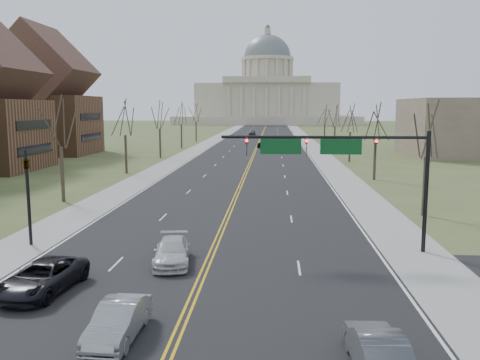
# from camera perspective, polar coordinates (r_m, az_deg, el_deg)

# --- Properties ---
(ground) EXTENTS (600.00, 600.00, 0.00)m
(ground) POSITION_cam_1_polar(r_m,az_deg,el_deg) (18.82, -8.02, -18.91)
(ground) COLOR #46542A
(ground) RESTS_ON ground
(road) EXTENTS (20.00, 380.00, 0.01)m
(road) POSITION_cam_1_polar(r_m,az_deg,el_deg) (126.72, 2.17, 4.35)
(road) COLOR black
(road) RESTS_ON ground
(cross_road) EXTENTS (120.00, 14.00, 0.01)m
(cross_road) POSITION_cam_1_polar(r_m,az_deg,el_deg) (24.22, -5.07, -12.49)
(cross_road) COLOR black
(cross_road) RESTS_ON ground
(sidewalk_left) EXTENTS (4.00, 380.00, 0.03)m
(sidewalk_left) POSITION_cam_1_polar(r_m,az_deg,el_deg) (127.62, -3.24, 4.37)
(sidewalk_left) COLOR gray
(sidewalk_left) RESTS_ON ground
(sidewalk_right) EXTENTS (4.00, 380.00, 0.03)m
(sidewalk_right) POSITION_cam_1_polar(r_m,az_deg,el_deg) (126.95, 7.60, 4.29)
(sidewalk_right) COLOR gray
(sidewalk_right) RESTS_ON ground
(center_line) EXTENTS (0.42, 380.00, 0.01)m
(center_line) POSITION_cam_1_polar(r_m,az_deg,el_deg) (126.72, 2.17, 4.35)
(center_line) COLOR gold
(center_line) RESTS_ON road
(edge_line_left) EXTENTS (0.15, 380.00, 0.01)m
(edge_line_left) POSITION_cam_1_polar(r_m,az_deg,el_deg) (127.37, -2.26, 4.37)
(edge_line_left) COLOR silver
(edge_line_left) RESTS_ON road
(edge_line_right) EXTENTS (0.15, 380.00, 0.01)m
(edge_line_right) POSITION_cam_1_polar(r_m,az_deg,el_deg) (126.82, 6.61, 4.31)
(edge_line_right) COLOR silver
(edge_line_right) RESTS_ON road
(capitol) EXTENTS (90.00, 60.00, 50.00)m
(capitol) POSITION_cam_1_polar(r_m,az_deg,el_deg) (266.37, 3.06, 9.43)
(capitol) COLOR beige
(capitol) RESTS_ON ground
(signal_mast) EXTENTS (12.12, 0.44, 7.20)m
(signal_mast) POSITION_cam_1_polar(r_m,az_deg,el_deg) (30.26, 11.13, 2.76)
(signal_mast) COLOR black
(signal_mast) RESTS_ON ground
(signal_left) EXTENTS (0.32, 0.36, 6.00)m
(signal_left) POSITION_cam_1_polar(r_m,az_deg,el_deg) (33.81, -22.74, -0.66)
(signal_left) COLOR black
(signal_left) RESTS_ON ground
(tree_r_0) EXTENTS (3.74, 3.74, 8.50)m
(tree_r_0) POSITION_cam_1_polar(r_m,az_deg,el_deg) (42.15, 20.30, 4.98)
(tree_r_0) COLOR #32251D
(tree_r_0) RESTS_ON ground
(tree_l_0) EXTENTS (3.96, 3.96, 9.00)m
(tree_l_0) POSITION_cam_1_polar(r_m,az_deg,el_deg) (48.33, -19.57, 5.83)
(tree_l_0) COLOR #32251D
(tree_l_0) RESTS_ON ground
(tree_r_1) EXTENTS (3.74, 3.74, 8.50)m
(tree_r_1) POSITION_cam_1_polar(r_m,az_deg,el_deg) (61.58, 15.04, 6.07)
(tree_r_1) COLOR #32251D
(tree_r_1) RESTS_ON ground
(tree_l_1) EXTENTS (3.96, 3.96, 9.00)m
(tree_l_1) POSITION_cam_1_polar(r_m,az_deg,el_deg) (67.16, -12.80, 6.64)
(tree_l_1) COLOR #32251D
(tree_l_1) RESTS_ON ground
(tree_r_2) EXTENTS (3.74, 3.74, 8.50)m
(tree_r_2) POSITION_cam_1_polar(r_m,az_deg,el_deg) (81.28, 12.30, 6.62)
(tree_r_2) COLOR #32251D
(tree_r_2) RESTS_ON ground
(tree_l_2) EXTENTS (3.96, 3.96, 9.00)m
(tree_l_2) POSITION_cam_1_polar(r_m,az_deg,el_deg) (86.52, -9.02, 7.05)
(tree_l_2) COLOR #32251D
(tree_l_2) RESTS_ON ground
(tree_r_3) EXTENTS (3.74, 3.74, 8.50)m
(tree_r_3) POSITION_cam_1_polar(r_m,az_deg,el_deg) (101.10, 10.64, 6.94)
(tree_r_3) COLOR #32251D
(tree_r_3) RESTS_ON ground
(tree_l_3) EXTENTS (3.96, 3.96, 9.00)m
(tree_l_3) POSITION_cam_1_polar(r_m,az_deg,el_deg) (106.12, -6.63, 7.29)
(tree_l_3) COLOR #32251D
(tree_l_3) RESTS_ON ground
(tree_r_4) EXTENTS (3.74, 3.74, 8.50)m
(tree_r_4) POSITION_cam_1_polar(r_m,az_deg,el_deg) (120.98, 9.52, 7.16)
(tree_r_4) COLOR #32251D
(tree_r_4) RESTS_ON ground
(tree_l_4) EXTENTS (3.96, 3.96, 9.00)m
(tree_l_4) POSITION_cam_1_polar(r_m,az_deg,el_deg) (125.84, -4.98, 7.46)
(tree_l_4) COLOR #32251D
(tree_l_4) RESTS_ON ground
(bldg_left_far) EXTENTS (17.10, 14.28, 23.25)m
(bldg_left_far) POSITION_cam_1_polar(r_m,az_deg,el_deg) (99.48, -21.14, 8.24)
(bldg_left_far) COLOR brown
(bldg_left_far) RESTS_ON ground
(car_nb_outer_lead) EXTENTS (1.74, 4.45, 1.44)m
(car_nb_outer_lead) POSITION_cam_1_polar(r_m,az_deg,el_deg) (17.97, 15.16, -17.90)
(car_nb_outer_lead) COLOR #494C50
(car_nb_outer_lead) RESTS_ON road
(car_sb_inner_lead) EXTENTS (1.59, 4.21, 1.37)m
(car_sb_inner_lead) POSITION_cam_1_polar(r_m,az_deg,el_deg) (20.01, -13.52, -15.15)
(car_sb_inner_lead) COLOR gray
(car_sb_inner_lead) RESTS_ON road
(car_sb_outer_lead) EXTENTS (2.98, 5.45, 1.45)m
(car_sb_outer_lead) POSITION_cam_1_polar(r_m,az_deg,el_deg) (25.64, -21.26, -10.12)
(car_sb_outer_lead) COLOR black
(car_sb_outer_lead) RESTS_ON road
(car_sb_inner_second) EXTENTS (2.51, 4.86, 1.35)m
(car_sb_inner_second) POSITION_cam_1_polar(r_m,az_deg,el_deg) (28.34, -7.64, -7.98)
(car_sb_inner_second) COLOR silver
(car_sb_inner_second) RESTS_ON road
(car_far_nb) EXTENTS (3.10, 5.49, 1.45)m
(car_far_nb) POSITION_cam_1_polar(r_m,az_deg,el_deg) (107.94, 2.77, 4.06)
(car_far_nb) COLOR black
(car_far_nb) RESTS_ON road
(car_far_sb) EXTENTS (2.05, 4.29, 1.42)m
(car_far_sb) POSITION_cam_1_polar(r_m,az_deg,el_deg) (156.00, 1.38, 5.34)
(car_far_sb) COLOR #44474B
(car_far_sb) RESTS_ON road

